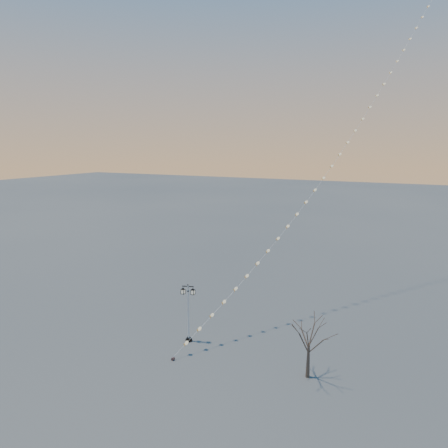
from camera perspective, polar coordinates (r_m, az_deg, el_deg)
The scene contains 4 objects.
ground at distance 30.81m, azimuth -5.45°, elevation -17.34°, with size 300.00×300.00×0.00m, color #4F5150.
street_lamp at distance 31.14m, azimuth -5.02°, elevation -11.91°, with size 1.12×0.61×4.52m.
bare_tree at distance 26.98m, azimuth 11.85°, elevation -15.13°, with size 2.45×2.45×4.06m.
kite_train at distance 41.14m, azimuth 17.72°, elevation 16.21°, with size 16.61×38.35×37.59m.
Camera 1 is at (14.49, -22.96, 14.58)m, focal length 32.61 mm.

